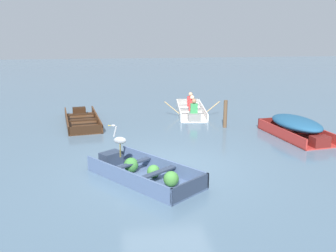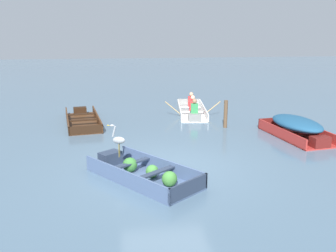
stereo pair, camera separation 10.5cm
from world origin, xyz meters
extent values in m
plane|color=slate|center=(0.00, 0.00, 0.00)|extent=(80.00, 80.00, 0.00)
cube|color=#475B7F|center=(-0.68, -0.68, 0.02)|extent=(2.80, 3.12, 0.04)
cube|color=#475B7F|center=(-1.15, -1.04, 0.19)|extent=(1.86, 2.39, 0.39)
cube|color=#475B7F|center=(-0.21, -0.31, 0.19)|extent=(1.86, 2.39, 0.39)
cube|color=#273246|center=(0.22, -1.84, 0.19)|extent=(1.01, 0.79, 0.39)
cube|color=#273246|center=(-1.48, 0.36, 0.21)|extent=(0.66, 0.62, 0.35)
cube|color=#273246|center=(-0.95, -0.32, 0.29)|extent=(1.00, 0.82, 0.04)
cube|color=#273246|center=(-0.40, -1.03, 0.29)|extent=(1.00, 0.82, 0.04)
sphere|color=#387533|center=(-0.98, -0.25, 0.23)|extent=(0.37, 0.37, 0.37)
sphere|color=#428438|center=(-0.46, -0.70, 0.20)|extent=(0.32, 0.32, 0.32)
sphere|color=#428438|center=(-0.12, -1.28, 0.22)|extent=(0.36, 0.36, 0.36)
cube|color=#4C2D19|center=(-2.59, 5.32, 0.02)|extent=(1.69, 3.67, 0.04)
cube|color=#4C2D19|center=(-3.15, 5.24, 0.16)|extent=(0.56, 3.50, 0.32)
cube|color=#4C2D19|center=(-2.03, 5.40, 0.16)|extent=(0.56, 3.50, 0.32)
cube|color=black|center=(-2.33, 3.59, 0.16)|extent=(1.18, 0.22, 0.32)
cube|color=black|center=(-2.82, 6.89, 0.17)|extent=(0.58, 0.43, 0.29)
cube|color=black|center=(-2.66, 5.84, 0.24)|extent=(1.10, 0.32, 0.04)
cube|color=black|center=(-2.51, 4.79, 0.24)|extent=(1.10, 0.32, 0.04)
cube|color=#AD2D28|center=(4.72, 2.28, 0.02)|extent=(1.63, 2.99, 0.04)
cube|color=#AD2D28|center=(5.31, 2.36, 0.18)|extent=(0.44, 2.83, 0.36)
cube|color=#AD2D28|center=(4.13, 2.20, 0.18)|extent=(0.44, 2.83, 0.36)
cube|color=maroon|center=(4.53, 3.67, 0.18)|extent=(1.24, 0.22, 0.36)
cube|color=maroon|center=(4.89, 1.05, 0.20)|extent=(0.61, 0.43, 0.32)
cube|color=maroon|center=(4.78, 1.86, 0.27)|extent=(1.16, 0.32, 0.04)
cube|color=maroon|center=(4.66, 2.71, 0.27)|extent=(1.16, 0.32, 0.04)
ellipsoid|color=navy|center=(4.72, 2.28, 0.48)|extent=(1.49, 2.48, 0.41)
cube|color=white|center=(1.98, 6.51, 0.02)|extent=(1.52, 3.63, 0.04)
cube|color=white|center=(2.50, 6.44, 0.16)|extent=(0.48, 3.50, 0.32)
cube|color=white|center=(1.46, 6.57, 0.16)|extent=(0.48, 3.50, 0.32)
cube|color=gray|center=(2.19, 8.23, 0.16)|extent=(1.10, 0.18, 0.32)
cube|color=gray|center=(1.79, 4.94, 0.18)|extent=(0.53, 0.42, 0.29)
cube|color=gray|center=(1.92, 5.98, 0.24)|extent=(1.01, 0.28, 0.04)
cube|color=gray|center=(2.04, 7.03, 0.24)|extent=(1.01, 0.28, 0.04)
cube|color=red|center=(2.00, 6.71, 0.48)|extent=(0.30, 0.21, 0.44)
sphere|color=tan|center=(2.00, 6.71, 0.80)|extent=(0.18, 0.18, 0.18)
cube|color=red|center=(1.90, 5.90, 0.48)|extent=(0.30, 0.21, 0.44)
sphere|color=beige|center=(1.90, 5.90, 0.80)|extent=(0.18, 0.18, 0.18)
cube|color=#338C4C|center=(1.80, 5.08, 0.48)|extent=(0.30, 0.21, 0.44)
sphere|color=#9E7051|center=(1.80, 5.08, 0.80)|extent=(0.18, 0.18, 0.18)
cylinder|color=tan|center=(2.75, 5.79, 0.37)|extent=(0.64, 0.12, 0.55)
cylinder|color=tan|center=(1.06, 6.00, 0.37)|extent=(0.64, 0.12, 0.55)
cylinder|color=olive|center=(-1.24, -0.17, 0.59)|extent=(0.02, 0.02, 0.35)
cylinder|color=olive|center=(-1.22, -0.11, 0.59)|extent=(0.02, 0.02, 0.35)
ellipsoid|color=#93999E|center=(-1.23, -0.14, 0.85)|extent=(0.35, 0.23, 0.18)
cylinder|color=#93999E|center=(-1.35, -0.10, 1.07)|extent=(0.12, 0.08, 0.28)
ellipsoid|color=#93999E|center=(-1.39, -0.09, 1.22)|extent=(0.12, 0.09, 0.06)
cone|color=gold|center=(-1.46, -0.06, 1.22)|extent=(0.10, 0.05, 0.02)
cylinder|color=brown|center=(2.73, 3.88, 0.51)|extent=(0.14, 0.14, 1.02)
camera|label=1|loc=(-1.37, -9.17, 3.52)|focal=40.00mm
camera|label=2|loc=(-1.27, -9.18, 3.52)|focal=40.00mm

